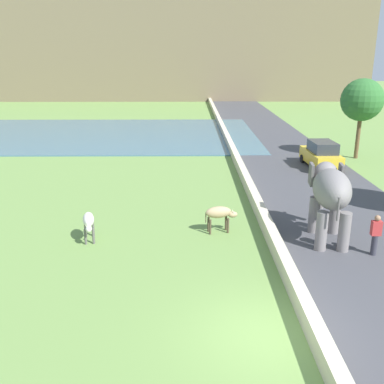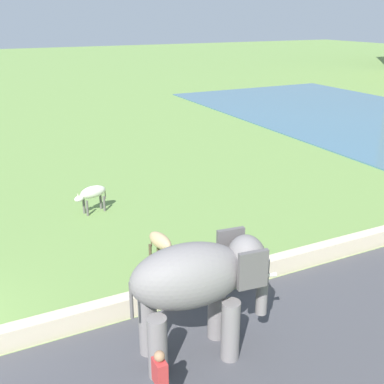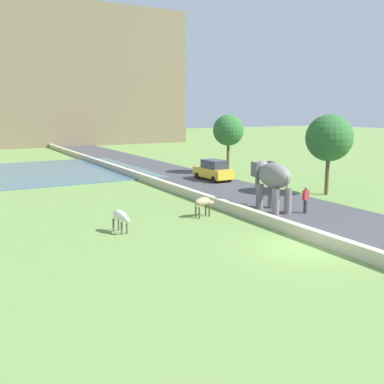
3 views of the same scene
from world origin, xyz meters
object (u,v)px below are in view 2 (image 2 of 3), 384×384
at_px(elephant, 198,282).
at_px(cow_white, 92,194).
at_px(person_beside_elephant, 160,382).
at_px(cow_tan, 161,243).

bearing_deg(elephant, cow_white, 180.00).
height_order(person_beside_elephant, cow_white, person_beside_elephant).
height_order(person_beside_elephant, cow_tan, person_beside_elephant).
bearing_deg(elephant, cow_tan, 168.76).
xyz_separation_m(elephant, person_beside_elephant, (1.32, -1.51, -1.16)).
xyz_separation_m(person_beside_elephant, cow_white, (-10.89, 1.51, -0.04)).
xyz_separation_m(elephant, cow_white, (-9.57, 0.00, -1.20)).
bearing_deg(elephant, person_beside_elephant, -48.79).
relative_size(person_beside_elephant, cow_tan, 1.15).
distance_m(elephant, cow_white, 9.65).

